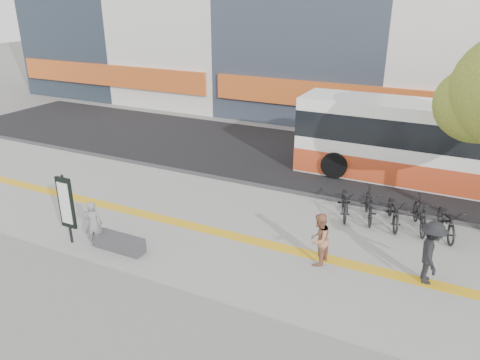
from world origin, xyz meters
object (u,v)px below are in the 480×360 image
at_px(signboard, 66,204).
at_px(bus, 449,149).
at_px(pedestrian_tan, 319,239).
at_px(pedestrian_dark, 431,253).
at_px(seated_woman, 93,224).
at_px(bench, 119,243).

relative_size(signboard, bus, 0.19).
bearing_deg(pedestrian_tan, pedestrian_dark, 105.86).
bearing_deg(bus, signboard, -134.41).
distance_m(bus, pedestrian_tan, 8.34).
relative_size(seated_woman, pedestrian_dark, 0.84).
relative_size(seated_woman, pedestrian_tan, 0.95).
xyz_separation_m(signboard, seated_woman, (0.80, 0.17, -0.56)).
height_order(bench, seated_woman, seated_woman).
bearing_deg(pedestrian_tan, signboard, -65.40).
xyz_separation_m(seated_woman, pedestrian_tan, (6.25, 1.99, 0.03)).
height_order(signboard, bus, bus).
distance_m(bench, bus, 12.76).
relative_size(bench, bus, 0.14).
bearing_deg(pedestrian_tan, bus, 168.19).
bearing_deg(signboard, bench, 10.81).
height_order(bench, bus, bus).
xyz_separation_m(seated_woman, pedestrian_dark, (9.08, 2.41, 0.14)).
relative_size(signboard, seated_woman, 1.52).
bearing_deg(bus, seated_woman, -132.48).
xyz_separation_m(signboard, pedestrian_tan, (7.05, 2.17, -0.53)).
height_order(bus, pedestrian_tan, bus).
xyz_separation_m(bench, seated_woman, (-0.80, -0.13, 0.50)).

